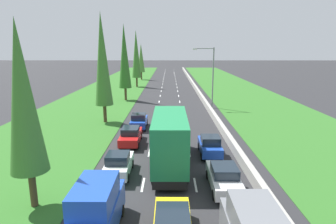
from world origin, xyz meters
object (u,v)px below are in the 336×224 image
(white_sedan_right_lane, at_px, (224,177))
(poplar_tree_third, at_px, (124,56))
(poplar_tree_nearest, at_px, (23,99))
(poplar_tree_fourth, at_px, (136,54))
(green_box_truck_centre_lane, at_px, (170,139))
(poplar_tree_fifth, at_px, (141,58))
(street_light_mast, at_px, (211,73))
(blue_hatchback_left_lane, at_px, (139,121))
(poplar_tree_second, at_px, (102,60))
(blue_hatchback_right_lane, at_px, (210,145))
(white_hatchback_centre_lane, at_px, (171,124))
(blue_van_left_lane, at_px, (97,209))
(white_hatchback_left_lane, at_px, (119,164))
(red_sedan_left_lane, at_px, (131,136))

(white_sedan_right_lane, relative_size, poplar_tree_third, 0.35)
(poplar_tree_nearest, height_order, poplar_tree_fourth, poplar_tree_fourth)
(green_box_truck_centre_lane, bearing_deg, white_sedan_right_lane, -46.89)
(poplar_tree_fifth, height_order, street_light_mast, poplar_tree_fifth)
(blue_hatchback_left_lane, xyz_separation_m, poplar_tree_second, (-4.41, 2.57, 6.74))
(green_box_truck_centre_lane, relative_size, blue_hatchback_left_lane, 2.41)
(blue_hatchback_right_lane, xyz_separation_m, poplar_tree_third, (-11.07, 25.95, 6.67))
(poplar_tree_second, xyz_separation_m, poplar_tree_third, (0.23, 15.14, -0.07))
(blue_hatchback_left_lane, relative_size, white_hatchback_centre_lane, 1.00)
(poplar_tree_nearest, height_order, street_light_mast, poplar_tree_nearest)
(green_box_truck_centre_lane, distance_m, poplar_tree_nearest, 10.55)
(white_sedan_right_lane, distance_m, blue_hatchback_right_lane, 6.03)
(blue_hatchback_left_lane, xyz_separation_m, poplar_tree_fourth, (-4.19, 35.16, 6.69))
(poplar_tree_fifth, bearing_deg, poplar_tree_third, -89.28)
(white_hatchback_centre_lane, relative_size, poplar_tree_fourth, 0.30)
(blue_hatchback_right_lane, bearing_deg, white_sedan_right_lane, -89.42)
(blue_van_left_lane, xyz_separation_m, poplar_tree_fifth, (-4.59, 69.41, 4.73))
(white_hatchback_centre_lane, distance_m, poplar_tree_third, 21.63)
(blue_van_left_lane, height_order, white_hatchback_left_lane, blue_van_left_lane)
(blue_van_left_lane, height_order, red_sedan_left_lane, blue_van_left_lane)
(blue_hatchback_left_lane, bearing_deg, poplar_tree_second, 149.75)
(poplar_tree_third, bearing_deg, blue_hatchback_right_lane, -66.89)
(white_hatchback_left_lane, relative_size, white_sedan_right_lane, 0.87)
(blue_van_left_lane, relative_size, blue_hatchback_left_lane, 1.26)
(poplar_tree_second, xyz_separation_m, poplar_tree_fifth, (-0.18, 47.87, -1.45))
(red_sedan_left_lane, relative_size, street_light_mast, 0.50)
(red_sedan_left_lane, height_order, poplar_tree_second, poplar_tree_second)
(green_box_truck_centre_lane, xyz_separation_m, poplar_tree_second, (-7.90, 13.13, 5.40))
(blue_hatchback_left_lane, bearing_deg, red_sedan_left_lane, -92.21)
(blue_hatchback_right_lane, xyz_separation_m, blue_hatchback_left_lane, (-6.89, 8.24, 0.00))
(white_sedan_right_lane, xyz_separation_m, poplar_tree_nearest, (-11.27, -2.09, 5.49))
(blue_hatchback_right_lane, relative_size, poplar_tree_fourth, 0.30)
(white_hatchback_centre_lane, height_order, poplar_tree_nearest, poplar_tree_nearest)
(red_sedan_left_lane, xyz_separation_m, street_light_mast, (9.78, 16.62, 4.42))
(blue_hatchback_right_lane, bearing_deg, white_hatchback_left_lane, -150.34)
(white_hatchback_centre_lane, bearing_deg, poplar_tree_second, 153.93)
(poplar_tree_third, bearing_deg, white_hatchback_centre_lane, -67.81)
(blue_hatchback_left_lane, bearing_deg, street_light_mast, 49.52)
(white_hatchback_left_lane, xyz_separation_m, poplar_tree_second, (-4.26, 14.83, 6.74))
(white_hatchback_centre_lane, relative_size, poplar_tree_third, 0.30)
(white_sedan_right_lane, bearing_deg, poplar_tree_fifth, 100.11)
(poplar_tree_third, bearing_deg, red_sedan_left_lane, -80.25)
(red_sedan_left_lane, bearing_deg, poplar_tree_fourth, 95.61)
(white_hatchback_centre_lane, xyz_separation_m, street_light_mast, (5.98, 12.55, 4.40))
(blue_van_left_lane, height_order, poplar_tree_second, poplar_tree_second)
(red_sedan_left_lane, height_order, poplar_tree_nearest, poplar_tree_nearest)
(green_box_truck_centre_lane, relative_size, poplar_tree_fifth, 0.93)
(white_sedan_right_lane, height_order, white_hatchback_centre_lane, white_hatchback_centre_lane)
(white_hatchback_centre_lane, relative_size, poplar_tree_second, 0.30)
(blue_hatchback_left_lane, bearing_deg, green_box_truck_centre_lane, -71.73)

